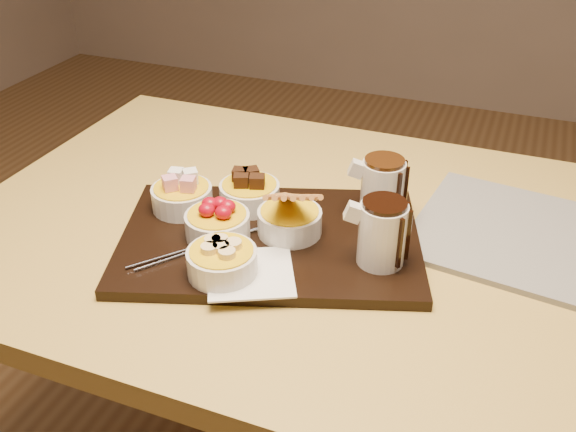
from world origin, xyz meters
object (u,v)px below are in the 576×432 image
(pitcher_milk_chocolate, at_px, (382,189))
(newspaper, at_px, (535,239))
(serving_board, at_px, (270,240))
(dining_table, at_px, (322,278))
(pitcher_dark_chocolate, at_px, (382,234))
(bowl_strawberries, at_px, (218,225))

(pitcher_milk_chocolate, distance_m, newspaper, 0.25)
(newspaper, bearing_deg, serving_board, -150.16)
(dining_table, distance_m, serving_board, 0.14)
(serving_board, xyz_separation_m, pitcher_dark_chocolate, (0.18, -0.00, 0.06))
(bowl_strawberries, relative_size, pitcher_dark_chocolate, 1.06)
(pitcher_dark_chocolate, height_order, pitcher_milk_chocolate, same)
(pitcher_dark_chocolate, relative_size, newspaper, 0.26)
(bowl_strawberries, distance_m, pitcher_dark_chocolate, 0.25)
(dining_table, bearing_deg, newspaper, 15.25)
(pitcher_dark_chocolate, relative_size, pitcher_milk_chocolate, 1.00)
(pitcher_dark_chocolate, bearing_deg, dining_table, 127.11)
(serving_board, bearing_deg, pitcher_dark_chocolate, -19.98)
(bowl_strawberries, relative_size, pitcher_milk_chocolate, 1.06)
(pitcher_dark_chocolate, bearing_deg, serving_board, 160.02)
(dining_table, height_order, bowl_strawberries, bowl_strawberries)
(pitcher_dark_chocolate, xyz_separation_m, pitcher_milk_chocolate, (-0.03, 0.13, 0.00))
(serving_board, distance_m, newspaper, 0.42)
(serving_board, bearing_deg, dining_table, 29.08)
(bowl_strawberries, height_order, pitcher_dark_chocolate, pitcher_dark_chocolate)
(serving_board, distance_m, pitcher_dark_chocolate, 0.18)
(bowl_strawberries, bearing_deg, serving_board, 22.12)
(bowl_strawberries, xyz_separation_m, newspaper, (0.46, 0.19, -0.03))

